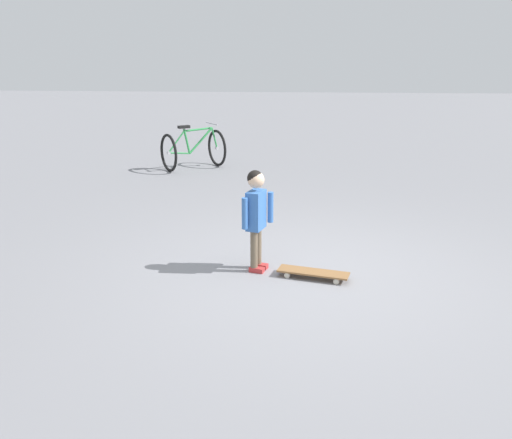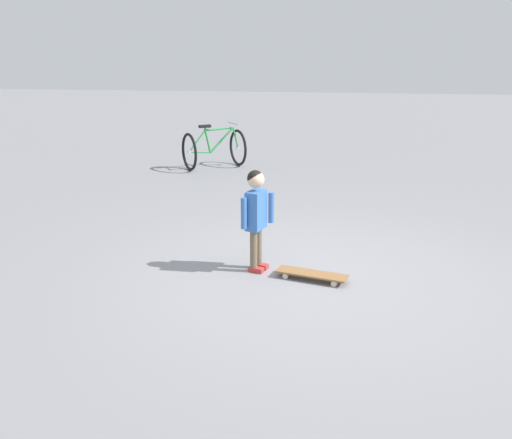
# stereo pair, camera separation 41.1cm
# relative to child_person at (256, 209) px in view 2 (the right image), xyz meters

# --- Properties ---
(ground_plane) EXTENTS (50.00, 50.00, 0.00)m
(ground_plane) POSITION_rel_child_person_xyz_m (-0.07, -0.57, -0.66)
(ground_plane) COLOR gray
(child_person) EXTENTS (0.31, 0.30, 1.06)m
(child_person) POSITION_rel_child_person_xyz_m (0.00, 0.00, 0.00)
(child_person) COLOR brown
(child_person) RESTS_ON ground
(skateboard) EXTENTS (0.36, 0.74, 0.07)m
(skateboard) POSITION_rel_child_person_xyz_m (-0.18, -0.59, -0.60)
(skateboard) COLOR olive
(skateboard) RESTS_ON ground
(bicycle_near) EXTENTS (1.21, 1.28, 0.85)m
(bicycle_near) POSITION_rel_child_person_xyz_m (5.06, 1.59, -0.28)
(bicycle_near) COLOR black
(bicycle_near) RESTS_ON ground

